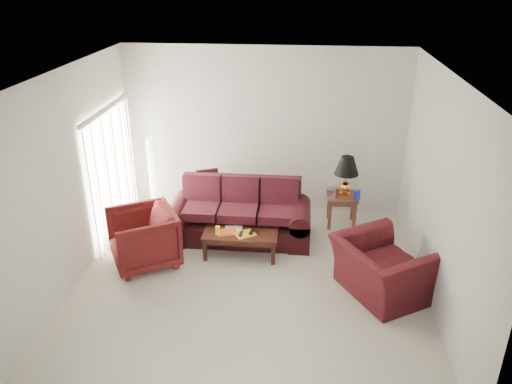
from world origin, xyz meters
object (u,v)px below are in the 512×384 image
at_px(armchair_right, 382,269).
at_px(coffee_table, 241,243).
at_px(armchair_left, 143,238).
at_px(end_table, 341,210).
at_px(floor_lamp, 155,176).
at_px(sofa, 239,212).

xyz_separation_m(armchair_right, coffee_table, (-2.07, 0.82, -0.19)).
relative_size(armchair_left, armchair_right, 0.79).
xyz_separation_m(end_table, floor_lamp, (-3.38, 0.14, 0.45)).
relative_size(end_table, coffee_table, 0.49).
height_order(end_table, coffee_table, end_table).
bearing_deg(armchair_left, end_table, 87.01).
bearing_deg(end_table, armchair_left, -152.71).
bearing_deg(end_table, armchair_right, -77.86).
xyz_separation_m(sofa, floor_lamp, (-1.65, 0.80, 0.25)).
height_order(sofa, end_table, sofa).
bearing_deg(armchair_right, sofa, 26.21).
relative_size(sofa, end_table, 4.18).
xyz_separation_m(floor_lamp, armchair_left, (0.30, -1.73, -0.29)).
distance_m(end_table, floor_lamp, 3.41).
bearing_deg(sofa, end_table, 19.22).
bearing_deg(floor_lamp, armchair_right, -29.52).
relative_size(sofa, armchair_right, 1.93).
xyz_separation_m(sofa, armchair_right, (2.16, -1.36, -0.09)).
bearing_deg(sofa, floor_lamp, 152.59).
bearing_deg(sofa, armchair_right, -33.74).
xyz_separation_m(end_table, armchair_left, (-3.08, -1.59, 0.16)).
relative_size(floor_lamp, armchair_left, 1.52).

